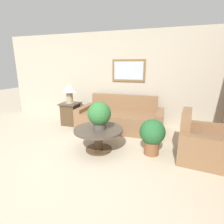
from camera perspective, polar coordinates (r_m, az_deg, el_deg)
name	(u,v)px	position (r m, az deg, el deg)	size (l,w,h in m)	color
ground_plane	(76,169)	(3.12, -11.79, -17.67)	(20.00, 20.00, 0.00)	#BCAD93
wall_back	(120,78)	(5.20, 2.59, 10.89)	(7.50, 0.09, 2.60)	#B2A893
couch_main	(120,118)	(4.72, 2.70, -2.11)	(2.23, 0.98, 0.88)	brown
armchair	(204,143)	(3.66, 27.94, -9.06)	(1.04, 1.12, 0.88)	brown
coffee_table	(99,135)	(3.52, -4.43, -7.36)	(0.97, 0.97, 0.46)	#4C3823
side_table	(71,114)	(5.19, -13.33, -0.51)	(0.50, 0.50, 0.63)	#4C3823
table_lamp	(69,90)	(5.06, -13.79, 6.97)	(0.42, 0.42, 0.55)	tan
potted_plant_on_table	(99,115)	(3.35, -4.16, -0.85)	(0.45, 0.45, 0.54)	#4C4742
potted_plant_floor	(152,135)	(3.42, 12.99, -7.17)	(0.49, 0.49, 0.70)	brown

